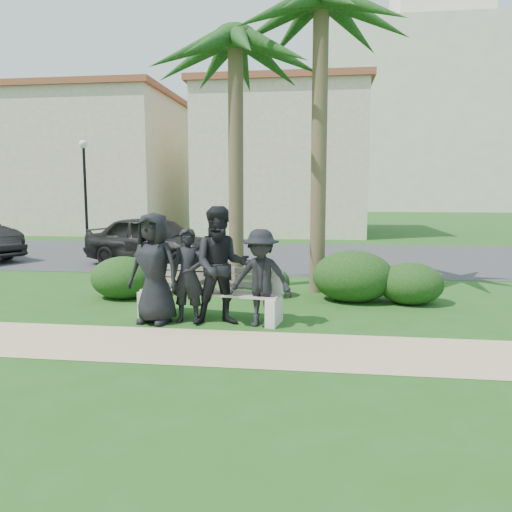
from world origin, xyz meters
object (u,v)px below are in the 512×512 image
object	(u,v)px
man_a	(154,268)
street_lamp	(85,172)
car_a	(155,241)
man_c	(221,266)
man_d	(261,278)
park_bench	(210,297)
palm_right	(321,4)
man_b	(188,276)
palm_left	(235,42)

from	to	relation	value
man_a	street_lamp	bearing A→B (deg)	134.30
car_a	man_c	bearing A→B (deg)	-133.88
man_a	man_d	xyz separation A→B (m)	(1.72, 0.02, -0.12)
man_d	man_c	bearing A→B (deg)	-175.04
park_bench	car_a	bearing A→B (deg)	126.22
park_bench	palm_right	size ratio (longest dim) A/B	0.36
man_b	man_c	size ratio (longest dim) A/B	0.82
street_lamp	man_c	bearing A→B (deg)	-56.14
man_b	man_c	distance (m)	0.58
park_bench	palm_right	world-z (taller)	palm_right
street_lamp	man_a	distance (m)	14.81
palm_right	car_a	distance (m)	7.55
man_b	man_a	bearing A→B (deg)	-166.07
palm_left	palm_right	world-z (taller)	palm_right
park_bench	man_c	xyz separation A→B (m)	(0.26, -0.32, 0.57)
man_a	man_d	bearing A→B (deg)	14.75
man_a	man_b	bearing A→B (deg)	23.65
palm_left	man_c	bearing A→B (deg)	-84.77
car_a	palm_right	bearing A→B (deg)	-105.42
man_a	man_c	distance (m)	1.09
street_lamp	man_c	distance (m)	15.34
park_bench	man_a	world-z (taller)	man_a
street_lamp	palm_right	size ratio (longest dim) A/B	0.63
man_c	man_d	size ratio (longest dim) A/B	1.23
park_bench	man_d	size ratio (longest dim) A/B	1.61
man_a	man_c	size ratio (longest dim) A/B	0.95
man_b	car_a	distance (m)	6.48
palm_right	car_a	bearing A→B (deg)	146.18
palm_right	car_a	xyz separation A→B (m)	(-4.62, 3.10, -5.10)
man_a	palm_left	xyz separation A→B (m)	(0.81, 3.02, 4.30)
man_c	street_lamp	bearing A→B (deg)	110.34
park_bench	palm_left	bearing A→B (deg)	99.49
street_lamp	man_d	bearing A→B (deg)	-54.25
street_lamp	man_a	world-z (taller)	street_lamp
park_bench	man_b	size ratio (longest dim) A/B	1.60
man_d	man_b	bearing A→B (deg)	-176.42
park_bench	palm_left	distance (m)	5.51
palm_left	palm_right	bearing A→B (deg)	-3.18
man_a	palm_left	size ratio (longest dim) A/B	0.29
street_lamp	park_bench	xyz separation A→B (m)	(8.21, -12.32, -2.57)
street_lamp	man_d	distance (m)	15.74
man_d	car_a	distance (m)	7.09
man_b	man_d	xyz separation A→B (m)	(1.19, -0.07, -0.00)
man_d	car_a	world-z (taller)	man_d
man_d	palm_right	distance (m)	5.89
street_lamp	man_d	world-z (taller)	street_lamp
man_b	car_a	bearing A→B (deg)	117.91
man_d	car_a	size ratio (longest dim) A/B	0.36
park_bench	man_b	distance (m)	0.56
man_a	palm_left	world-z (taller)	palm_left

